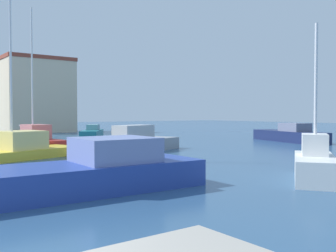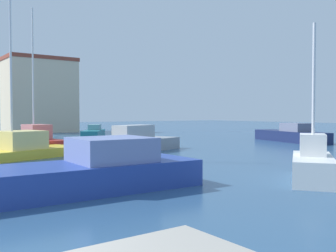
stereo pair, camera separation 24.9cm
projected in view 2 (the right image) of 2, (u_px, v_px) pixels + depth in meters
water at (138, 147)px, 29.86m from camera, size 160.00×160.00×0.00m
sailboat_white_far_right at (313, 164)px, 15.02m from camera, size 4.35×3.70×6.08m
motorboat_grey_far_left at (131, 143)px, 25.93m from camera, size 8.79×4.79×1.81m
sailboat_red_mid_harbor at (34, 140)px, 28.38m from camera, size 2.73×7.15×10.28m
motorboat_teal_distant_north at (94, 133)px, 40.01m from camera, size 4.43×5.42×1.42m
motorboat_navy_center_channel at (291, 135)px, 35.26m from camera, size 4.31×8.64×1.73m
sailboat_yellow_near_pier at (15, 149)px, 22.08m from camera, size 8.37×4.92×12.18m
motorboat_blue_inner_mooring at (87, 172)px, 13.00m from camera, size 8.25×3.02×1.77m
yacht_club at (40, 95)px, 52.91m from camera, size 9.01×6.38×10.14m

